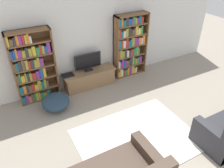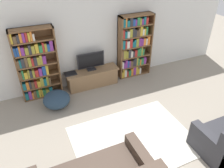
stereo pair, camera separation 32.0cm
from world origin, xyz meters
TOP-DOWN VIEW (x-y plane):
  - wall_back at (0.00, 4.23)m, footprint 8.80×0.06m
  - bookshelf_left at (-1.56, 4.05)m, footprint 1.01×0.30m
  - bookshelf_right at (1.21, 4.04)m, footprint 1.01×0.30m
  - tv_stand at (-0.13, 3.95)m, footprint 1.49×0.44m
  - television at (-0.13, 4.00)m, footprint 0.76×0.16m
  - laptop at (-0.73, 4.00)m, footprint 0.33×0.25m
  - area_rug at (-0.07, 1.61)m, footprint 2.43×1.84m
  - beanbag_ottoman at (-1.27, 3.40)m, footprint 0.66×0.66m

SIDE VIEW (x-z plane):
  - area_rug at x=-0.07m, z-range 0.00..0.02m
  - beanbag_ottoman at x=-1.27m, z-range 0.00..0.40m
  - tv_stand at x=-0.13m, z-range 0.00..0.49m
  - laptop at x=-0.73m, z-range 0.48..0.51m
  - television at x=-0.13m, z-range 0.50..1.01m
  - bookshelf_left at x=-1.56m, z-range -0.01..1.85m
  - bookshelf_right at x=1.21m, z-range 0.00..1.86m
  - wall_back at x=0.00m, z-range 0.00..2.60m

